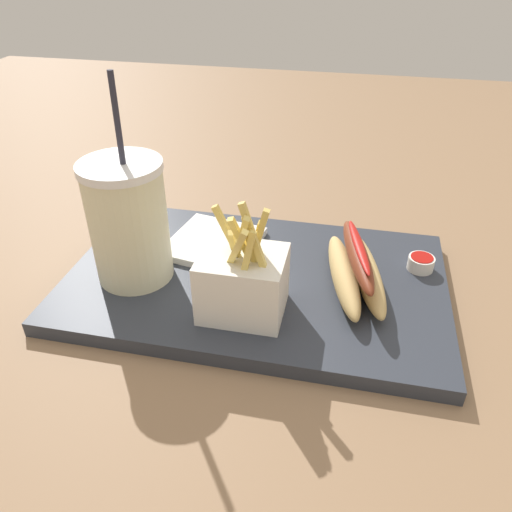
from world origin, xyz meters
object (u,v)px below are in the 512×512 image
soda_cup (129,222)px  ketchup_cup_1 (421,262)px  fries_basket (240,281)px  hot_dog_1 (356,269)px  napkin_stack (214,243)px

soda_cup → ketchup_cup_1: soda_cup is taller
fries_basket → ketchup_cup_1: fries_basket is taller
hot_dog_1 → ketchup_cup_1: hot_dog_1 is taller
fries_basket → napkin_stack: size_ratio=1.23×
fries_basket → napkin_stack: (-0.07, 0.13, -0.04)m
hot_dog_1 → napkin_stack: hot_dog_1 is taller
soda_cup → napkin_stack: soda_cup is taller
ketchup_cup_1 → hot_dog_1: bearing=-147.8°
fries_basket → hot_dog_1: size_ratio=0.81×
hot_dog_1 → fries_basket: bearing=-148.7°
fries_basket → ketchup_cup_1: (0.22, 0.13, -0.03)m
ketchup_cup_1 → napkin_stack: size_ratio=0.28×
fries_basket → hot_dog_1: 0.15m
soda_cup → ketchup_cup_1: 0.39m
soda_cup → fries_basket: bearing=-15.5°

